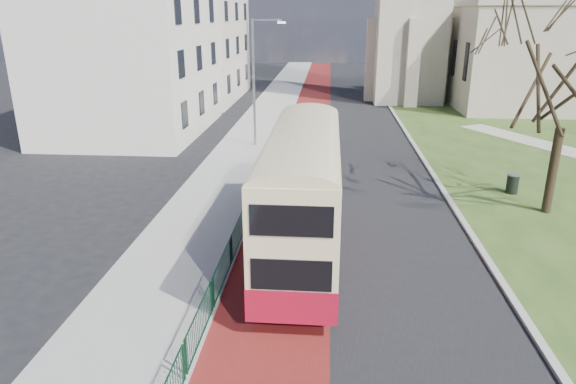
# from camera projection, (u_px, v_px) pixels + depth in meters

# --- Properties ---
(ground) EXTENTS (160.00, 160.00, 0.00)m
(ground) POSITION_uv_depth(u_px,v_px,m) (315.00, 282.00, 16.94)
(ground) COLOR black
(ground) RESTS_ON ground
(road_carriageway) EXTENTS (9.00, 120.00, 0.01)m
(road_carriageway) POSITION_uv_depth(u_px,v_px,m) (345.00, 141.00, 35.66)
(road_carriageway) COLOR black
(road_carriageway) RESTS_ON ground
(bus_lane) EXTENTS (3.40, 120.00, 0.01)m
(bus_lane) POSITION_uv_depth(u_px,v_px,m) (306.00, 140.00, 35.86)
(bus_lane) COLOR #591414
(bus_lane) RESTS_ON ground
(pavement_west) EXTENTS (4.00, 120.00, 0.12)m
(pavement_west) POSITION_uv_depth(u_px,v_px,m) (252.00, 139.00, 36.12)
(pavement_west) COLOR gray
(pavement_west) RESTS_ON ground
(kerb_west) EXTENTS (0.25, 120.00, 0.13)m
(kerb_west) POSITION_uv_depth(u_px,v_px,m) (280.00, 139.00, 35.97)
(kerb_west) COLOR #999993
(kerb_west) RESTS_ON ground
(kerb_east) EXTENTS (0.25, 80.00, 0.13)m
(kerb_east) POSITION_uv_depth(u_px,v_px,m) (408.00, 135.00, 37.18)
(kerb_east) COLOR #999993
(kerb_east) RESTS_ON ground
(pedestrian_railing) EXTENTS (0.07, 24.00, 1.12)m
(pedestrian_railing) POSITION_uv_depth(u_px,v_px,m) (245.00, 218.00, 20.74)
(pedestrian_railing) COLOR #0D3B23
(pedestrian_railing) RESTS_ON ground
(street_block_near) EXTENTS (10.30, 14.30, 13.00)m
(street_block_near) POSITION_uv_depth(u_px,v_px,m) (129.00, 41.00, 36.55)
(street_block_near) COLOR silver
(street_block_near) RESTS_ON ground
(street_block_far) EXTENTS (10.30, 16.30, 11.50)m
(street_block_far) POSITION_uv_depth(u_px,v_px,m) (188.00, 41.00, 51.86)
(street_block_far) COLOR beige
(street_block_far) RESTS_ON ground
(streetlamp) EXTENTS (2.13, 0.18, 8.00)m
(streetlamp) POSITION_uv_depth(u_px,v_px,m) (256.00, 76.00, 32.70)
(streetlamp) COLOR gray
(streetlamp) RESTS_ON pavement_west
(bus) EXTENTS (2.58, 10.77, 4.49)m
(bus) POSITION_uv_depth(u_px,v_px,m) (303.00, 187.00, 18.13)
(bus) COLOR maroon
(bus) RESTS_ON ground
(winter_tree_near) EXTENTS (7.37, 7.37, 9.75)m
(winter_tree_near) POSITION_uv_depth(u_px,v_px,m) (573.00, 55.00, 20.60)
(winter_tree_near) COLOR black
(winter_tree_near) RESTS_ON grass_green
(litter_bin) EXTENTS (0.70, 0.70, 0.97)m
(litter_bin) POSITION_uv_depth(u_px,v_px,m) (512.00, 184.00, 25.04)
(litter_bin) COLOR black
(litter_bin) RESTS_ON grass_green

